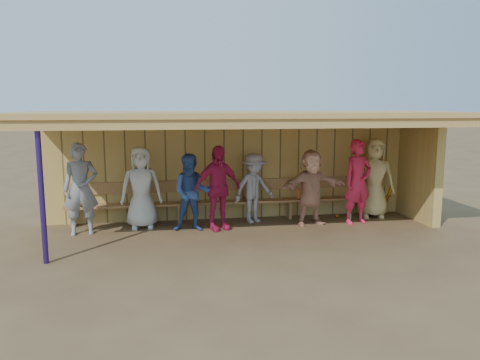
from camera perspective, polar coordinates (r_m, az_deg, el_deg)
name	(u,v)px	position (r m, az deg, el deg)	size (l,w,h in m)	color
ground	(243,232)	(9.87, 0.33, -6.35)	(90.00, 90.00, 0.00)	brown
player_a	(81,189)	(10.05, -18.83, -1.04)	(0.69, 0.45, 1.89)	gray
player_b	(141,187)	(10.23, -11.95, -0.90)	(0.87, 0.56, 1.78)	silver
player_c	(192,193)	(9.86, -5.93, -1.53)	(0.80, 0.62, 1.64)	#375597
player_d	(218,188)	(9.89, -2.75, -0.97)	(1.06, 0.44, 1.80)	#C61F52
player_e	(254,188)	(10.55, 1.70, -0.99)	(1.01, 0.58, 1.57)	#9C9BA4
player_f	(311,187)	(10.42, 8.67, -0.90)	(1.56, 0.50, 1.68)	#DE9E7D
player_g	(358,182)	(10.74, 14.16, -0.21)	(0.69, 0.45, 1.89)	#D52244
player_h	(374,178)	(11.43, 16.06, 0.23)	(0.92, 0.60, 1.88)	#CFB874
dugout_structure	(255,148)	(10.31, 1.83, 3.89)	(8.80, 3.20, 2.50)	tan
bench	(235,197)	(10.83, -0.66, -2.10)	(7.60, 0.34, 0.93)	#AE7F4A
dugout_equipment	(200,201)	(10.62, -4.85, -2.56)	(7.21, 0.62, 0.80)	#C58717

